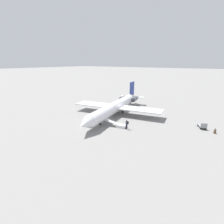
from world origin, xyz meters
name	(u,v)px	position (x,y,z in m)	size (l,w,h in m)	color
ground_plane	(115,115)	(0.00, 0.00, 0.00)	(600.00, 600.00, 0.00)	gray
airplane_main	(116,106)	(-0.84, -0.16, 1.87)	(27.24, 20.84, 6.26)	silver
boarding_stairs	(119,125)	(5.67, 4.86, 0.36)	(1.75, 4.13, 1.60)	silver
passenger	(127,124)	(5.75, 6.51, 1.00)	(0.38, 0.56, 1.74)	#23232D
luggage_cart	(202,126)	(-2.58, 17.43, 0.46)	(2.46, 1.93, 1.22)	gray
suitcase	(215,132)	(-1.12, 19.63, 0.33)	(0.42, 0.38, 0.88)	brown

